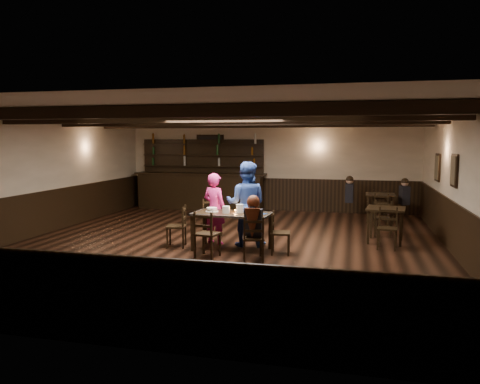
% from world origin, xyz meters
% --- Properties ---
extents(ground, '(10.00, 10.00, 0.00)m').
position_xyz_m(ground, '(0.00, 0.00, 0.00)').
color(ground, black).
rests_on(ground, ground).
extents(room_shell, '(9.02, 10.02, 2.71)m').
position_xyz_m(room_shell, '(0.01, 0.04, 1.75)').
color(room_shell, beige).
rests_on(room_shell, ground).
extents(dining_table, '(1.59, 0.88, 0.75)m').
position_xyz_m(dining_table, '(0.24, -0.44, 0.67)').
color(dining_table, black).
rests_on(dining_table, ground).
extents(chair_near_left, '(0.48, 0.46, 0.88)m').
position_xyz_m(chair_near_left, '(-0.08, -1.17, 0.51)').
color(chair_near_left, black).
rests_on(chair_near_left, ground).
extents(chair_near_right, '(0.46, 0.45, 0.83)m').
position_xyz_m(chair_near_right, '(0.85, -1.23, 0.49)').
color(chair_near_right, black).
rests_on(chair_near_right, ground).
extents(chair_end_left, '(0.45, 0.47, 0.85)m').
position_xyz_m(chair_end_left, '(-0.87, -0.43, 0.50)').
color(chair_end_left, black).
rests_on(chair_end_left, ground).
extents(chair_end_right, '(0.40, 0.42, 0.82)m').
position_xyz_m(chair_end_right, '(1.16, -0.53, 0.48)').
color(chair_end_right, black).
rests_on(chair_end_right, ground).
extents(chair_far_pushed, '(0.53, 0.53, 0.83)m').
position_xyz_m(chair_far_pushed, '(-0.60, 0.88, 0.49)').
color(chair_far_pushed, black).
rests_on(chair_far_pushed, ground).
extents(woman_pink, '(0.64, 0.53, 1.50)m').
position_xyz_m(woman_pink, '(-0.27, 0.04, 0.75)').
color(woman_pink, '#DF2C90').
rests_on(woman_pink, ground).
extents(man_blue, '(0.87, 0.69, 1.75)m').
position_xyz_m(man_blue, '(0.42, 0.01, 0.88)').
color(man_blue, navy).
rests_on(man_blue, ground).
extents(seated_person, '(0.32, 0.47, 0.77)m').
position_xyz_m(seated_person, '(0.83, -1.18, 0.81)').
color(seated_person, black).
rests_on(seated_person, ground).
extents(cake, '(0.26, 0.26, 0.08)m').
position_xyz_m(cake, '(-0.19, -0.39, 0.79)').
color(cake, white).
rests_on(cake, dining_table).
extents(plate_stack_a, '(0.15, 0.15, 0.14)m').
position_xyz_m(plate_stack_a, '(0.13, -0.48, 0.82)').
color(plate_stack_a, white).
rests_on(plate_stack_a, dining_table).
extents(plate_stack_b, '(0.15, 0.15, 0.17)m').
position_xyz_m(plate_stack_b, '(0.39, -0.39, 0.84)').
color(plate_stack_b, white).
rests_on(plate_stack_b, dining_table).
extents(tea_light, '(0.05, 0.05, 0.06)m').
position_xyz_m(tea_light, '(0.28, -0.33, 0.78)').
color(tea_light, '#A5A8AD').
rests_on(tea_light, dining_table).
extents(salt_shaker, '(0.04, 0.04, 0.10)m').
position_xyz_m(salt_shaker, '(0.58, -0.57, 0.80)').
color(salt_shaker, silver).
rests_on(salt_shaker, dining_table).
extents(pepper_shaker, '(0.04, 0.04, 0.09)m').
position_xyz_m(pepper_shaker, '(0.59, -0.58, 0.80)').
color(pepper_shaker, '#A5A8AD').
rests_on(pepper_shaker, dining_table).
extents(drink_glass, '(0.07, 0.07, 0.10)m').
position_xyz_m(drink_glass, '(0.59, -0.35, 0.80)').
color(drink_glass, silver).
rests_on(drink_glass, dining_table).
extents(menu_red, '(0.35, 0.29, 0.00)m').
position_xyz_m(menu_red, '(0.72, -0.54, 0.75)').
color(menu_red, maroon).
rests_on(menu_red, dining_table).
extents(menu_blue, '(0.32, 0.29, 0.00)m').
position_xyz_m(menu_blue, '(0.80, -0.40, 0.75)').
color(menu_blue, '#0D1F45').
rests_on(menu_blue, dining_table).
extents(bar_counter, '(4.17, 0.70, 2.20)m').
position_xyz_m(bar_counter, '(-2.14, 4.72, 0.73)').
color(bar_counter, black).
rests_on(bar_counter, ground).
extents(back_table_a, '(0.87, 0.87, 0.75)m').
position_xyz_m(back_table_a, '(3.26, 1.02, 0.65)').
color(back_table_a, black).
rests_on(back_table_a, ground).
extents(back_table_b, '(0.78, 0.78, 0.75)m').
position_xyz_m(back_table_b, '(3.28, 3.64, 0.65)').
color(back_table_b, black).
rests_on(back_table_b, ground).
extents(bg_patron_left, '(0.23, 0.36, 0.73)m').
position_xyz_m(bg_patron_left, '(2.46, 3.91, 0.83)').
color(bg_patron_left, black).
rests_on(bg_patron_left, ground).
extents(bg_patron_right, '(0.27, 0.37, 0.71)m').
position_xyz_m(bg_patron_right, '(3.90, 3.80, 0.82)').
color(bg_patron_right, black).
rests_on(bg_patron_right, ground).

